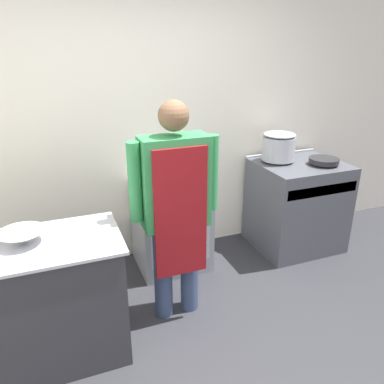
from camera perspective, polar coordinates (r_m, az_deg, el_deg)
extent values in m
plane|color=#2D2D33|center=(2.69, 5.60, -26.29)|extent=(14.00, 14.00, 0.00)
cube|color=silver|center=(3.52, -6.68, 10.86)|extent=(8.00, 0.05, 2.70)
cube|color=#2D2D33|center=(2.73, -24.53, -15.85)|extent=(1.26, 0.59, 0.84)
cube|color=#B2B5BC|center=(2.51, -26.04, -7.88)|extent=(1.32, 0.61, 0.02)
cube|color=#4C4F56|center=(4.01, 15.59, -1.92)|extent=(0.84, 0.73, 0.90)
cube|color=#B2B5BC|center=(3.66, 19.22, 0.25)|extent=(0.77, 0.03, 0.10)
cube|color=#B2B5BC|center=(4.13, 13.39, 5.76)|extent=(0.84, 0.03, 0.02)
cube|color=#93999E|center=(3.54, -3.22, -5.25)|extent=(0.64, 0.57, 0.79)
cube|color=silver|center=(3.29, -1.71, -6.67)|extent=(0.55, 0.02, 0.56)
cylinder|color=#38476B|center=(2.91, -4.44, -12.03)|extent=(0.14, 0.14, 0.77)
cylinder|color=#38476B|center=(2.97, -0.41, -11.24)|extent=(0.14, 0.14, 0.77)
cube|color=#338C4C|center=(2.62, -2.64, 1.51)|extent=(0.48, 0.22, 0.66)
cube|color=maroon|center=(2.59, -1.69, -3.48)|extent=(0.38, 0.02, 0.95)
cylinder|color=#338C4C|center=(2.54, -8.72, 1.41)|extent=(0.09, 0.09, 0.56)
cylinder|color=#338C4C|center=(2.71, 3.04, 2.91)|extent=(0.09, 0.09, 0.56)
sphere|color=brown|center=(2.50, -2.82, 11.56)|extent=(0.21, 0.21, 0.21)
cone|color=#B2B5BC|center=(2.50, -24.46, -6.29)|extent=(0.28, 0.28, 0.08)
cylinder|color=#B2B5BC|center=(3.81, 13.04, 6.50)|extent=(0.32, 0.32, 0.23)
ellipsoid|color=#B2B5BC|center=(3.78, 13.21, 8.53)|extent=(0.31, 0.31, 0.06)
cylinder|color=#262628|center=(3.86, 19.45, 4.55)|extent=(0.29, 0.29, 0.05)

